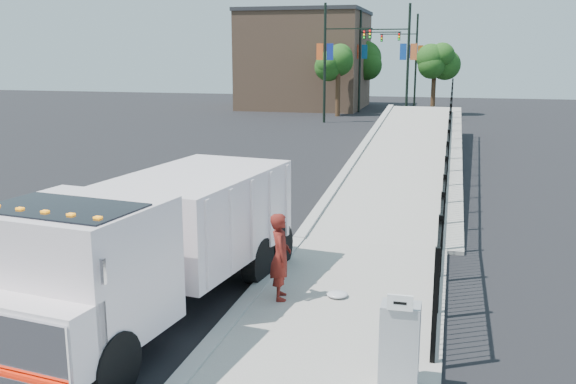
# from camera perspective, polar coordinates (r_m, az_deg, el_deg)

# --- Properties ---
(ground) EXTENTS (120.00, 120.00, 0.00)m
(ground) POSITION_cam_1_polar(r_m,az_deg,el_deg) (12.89, -3.20, -9.57)
(ground) COLOR black
(ground) RESTS_ON ground
(sidewalk) EXTENTS (3.55, 12.00, 0.12)m
(sidewalk) POSITION_cam_1_polar(r_m,az_deg,el_deg) (10.66, 3.64, -14.14)
(sidewalk) COLOR #9E998E
(sidewalk) RESTS_ON ground
(curb) EXTENTS (0.30, 12.00, 0.16)m
(curb) POSITION_cam_1_polar(r_m,az_deg,el_deg) (11.12, -6.40, -12.88)
(curb) COLOR #ADAAA3
(curb) RESTS_ON ground
(ramp) EXTENTS (3.95, 24.06, 3.19)m
(ramp) POSITION_cam_1_polar(r_m,az_deg,el_deg) (27.84, 11.05, 2.19)
(ramp) COLOR #9E998E
(ramp) RESTS_ON ground
(iron_fence) EXTENTS (0.10, 28.00, 1.80)m
(iron_fence) POSITION_cam_1_polar(r_m,az_deg,el_deg) (23.70, 13.97, 2.51)
(iron_fence) COLOR black
(iron_fence) RESTS_ON ground
(truck) EXTENTS (3.41, 7.91, 2.62)m
(truck) POSITION_cam_1_polar(r_m,az_deg,el_deg) (11.87, -12.09, -4.24)
(truck) COLOR black
(truck) RESTS_ON ground
(worker) EXTENTS (0.57, 0.71, 1.70)m
(worker) POSITION_cam_1_polar(r_m,az_deg,el_deg) (12.36, -0.68, -5.74)
(worker) COLOR maroon
(worker) RESTS_ON sidewalk
(utility_cabinet) EXTENTS (0.55, 0.40, 1.25)m
(utility_cabinet) POSITION_cam_1_polar(r_m,az_deg,el_deg) (9.45, 9.88, -13.31)
(utility_cabinet) COLOR gray
(utility_cabinet) RESTS_ON sidewalk
(arrow_sign) EXTENTS (0.35, 0.04, 0.22)m
(arrow_sign) POSITION_cam_1_polar(r_m,az_deg,el_deg) (8.95, 9.94, -9.67)
(arrow_sign) COLOR white
(arrow_sign) RESTS_ON utility_cabinet
(debris) EXTENTS (0.42, 0.42, 0.11)m
(debris) POSITION_cam_1_polar(r_m,az_deg,el_deg) (12.73, 4.40, -9.04)
(debris) COLOR silver
(debris) RESTS_ON sidewalk
(light_pole_0) EXTENTS (3.77, 0.22, 8.00)m
(light_pole_0) POSITION_cam_1_polar(r_m,az_deg,el_deg) (44.44, 3.68, 11.78)
(light_pole_0) COLOR black
(light_pole_0) RESTS_ON ground
(light_pole_1) EXTENTS (3.78, 0.22, 8.00)m
(light_pole_1) POSITION_cam_1_polar(r_m,az_deg,el_deg) (45.49, 10.23, 11.62)
(light_pole_1) COLOR black
(light_pole_1) RESTS_ON ground
(light_pole_2) EXTENTS (3.77, 0.22, 8.00)m
(light_pole_2) POSITION_cam_1_polar(r_m,az_deg,el_deg) (52.48, 6.75, 11.80)
(light_pole_2) COLOR black
(light_pole_2) RESTS_ON ground
(light_pole_3) EXTENTS (3.78, 0.22, 8.00)m
(light_pole_3) POSITION_cam_1_polar(r_m,az_deg,el_deg) (58.17, 11.01, 11.71)
(light_pole_3) COLOR black
(light_pole_3) RESTS_ON ground
(tree_0) EXTENTS (2.35, 2.35, 5.18)m
(tree_0) POSITION_cam_1_polar(r_m,az_deg,el_deg) (49.01, 4.50, 11.30)
(tree_0) COLOR #382314
(tree_0) RESTS_ON ground
(tree_1) EXTENTS (2.15, 2.15, 5.07)m
(tree_1) POSITION_cam_1_polar(r_m,az_deg,el_deg) (51.08, 12.90, 11.05)
(tree_1) COLOR #382314
(tree_1) RESTS_ON ground
(tree_2) EXTENTS (3.08, 3.08, 5.54)m
(tree_2) POSITION_cam_1_polar(r_m,az_deg,el_deg) (58.26, 6.77, 11.46)
(tree_2) COLOR #382314
(tree_2) RESTS_ON ground
(building) EXTENTS (10.00, 10.00, 8.00)m
(building) POSITION_cam_1_polar(r_m,az_deg,el_deg) (56.81, 1.58, 11.55)
(building) COLOR #8C664C
(building) RESTS_ON ground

